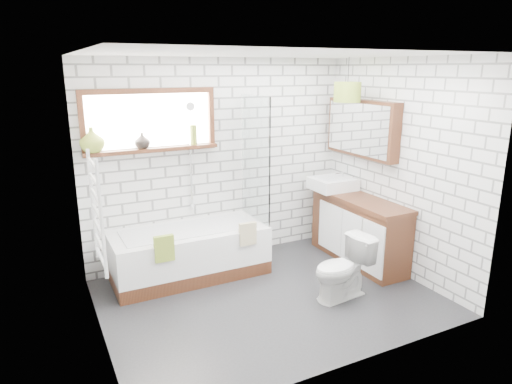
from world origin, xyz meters
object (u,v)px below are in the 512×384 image
pendant (347,92)px  vanity (359,230)px  bathtub (189,252)px  toilet (342,269)px  basin (333,184)px

pendant → vanity: bearing=-58.8°
bathtub → vanity: (2.04, -0.55, 0.13)m
vanity → toilet: 1.04m
bathtub → toilet: bearing=-44.5°
pendant → bathtub: bearing=169.8°
vanity → bathtub: bearing=164.9°
bathtub → basin: (1.98, -0.05, 0.62)m
vanity → basin: basin is taller
bathtub → pendant: bearing=-10.2°
bathtub → toilet: size_ratio=2.66×
basin → pendant: (-0.07, -0.29, 1.19)m
pendant → toilet: bearing=-125.6°
bathtub → vanity: 2.12m
basin → vanity: bearing=-83.2°
bathtub → pendant: pendant is taller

